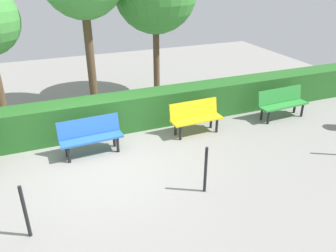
% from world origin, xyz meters
% --- Properties ---
extents(ground_plane, '(20.79, 20.79, 0.00)m').
position_xyz_m(ground_plane, '(0.00, 0.00, 0.00)').
color(ground_plane, gray).
extents(bench_green, '(1.56, 0.53, 0.86)m').
position_xyz_m(bench_green, '(-5.33, -0.71, 0.48)').
color(bench_green, '#2D8C38').
rests_on(bench_green, ground_plane).
extents(bench_yellow, '(1.39, 0.50, 0.86)m').
position_xyz_m(bench_yellow, '(-2.56, -0.76, 0.48)').
color(bench_yellow, yellow).
rests_on(bench_yellow, ground_plane).
extents(bench_blue, '(1.47, 0.53, 0.86)m').
position_xyz_m(bench_blue, '(0.20, -0.71, 0.48)').
color(bench_blue, blue).
rests_on(bench_blue, ground_plane).
extents(hedge_row, '(16.79, 0.75, 0.95)m').
position_xyz_m(hedge_row, '(-1.21, -1.72, 0.48)').
color(hedge_row, '#266023').
rests_on(hedge_row, ground_plane).
extents(railing_post_mid, '(0.06, 0.06, 1.00)m').
position_xyz_m(railing_post_mid, '(-1.60, 1.66, 0.50)').
color(railing_post_mid, black).
rests_on(railing_post_mid, ground_plane).
extents(railing_post_far, '(0.06, 0.06, 1.00)m').
position_xyz_m(railing_post_far, '(1.67, 1.66, 0.50)').
color(railing_post_far, black).
rests_on(railing_post_far, ground_plane).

